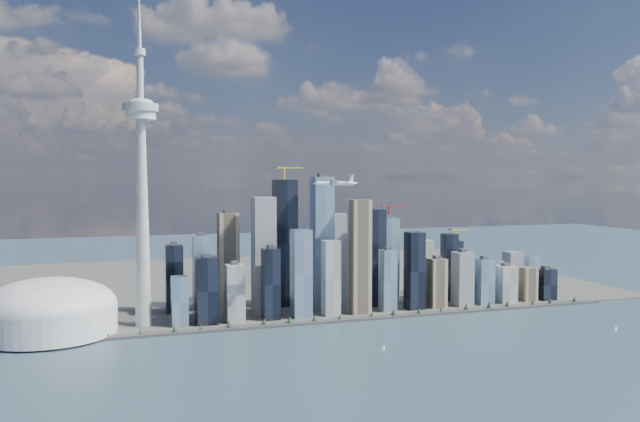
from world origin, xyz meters
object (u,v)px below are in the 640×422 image
object	(u,v)px
dome_stadium	(49,310)
sailboat_east	(616,329)
needle_tower	(142,182)
sailboat_west	(384,348)
airplane	(335,183)

from	to	relation	value
dome_stadium	sailboat_east	distance (m)	889.25
needle_tower	sailboat_east	size ratio (longest dim) A/B	52.07
dome_stadium	sailboat_west	distance (m)	514.95
needle_tower	sailboat_west	bearing A→B (deg)	-37.80
needle_tower	dome_stadium	distance (m)	241.40
airplane	sailboat_east	world-z (taller)	airplane
needle_tower	airplane	size ratio (longest dim) A/B	7.63
airplane	sailboat_west	bearing A→B (deg)	-73.22
dome_stadium	sailboat_east	size ratio (longest dim) A/B	18.92
airplane	sailboat_west	xyz separation A→B (m)	(30.28, -120.78, -232.28)
airplane	dome_stadium	bearing A→B (deg)	167.65
dome_stadium	sailboat_west	world-z (taller)	dome_stadium
needle_tower	dome_stadium	size ratio (longest dim) A/B	2.75
dome_stadium	airplane	distance (m)	482.85
sailboat_west	sailboat_east	world-z (taller)	sailboat_east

